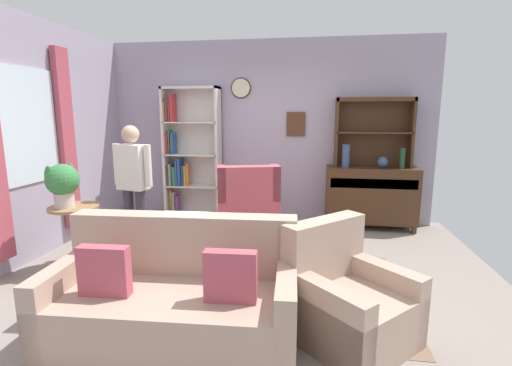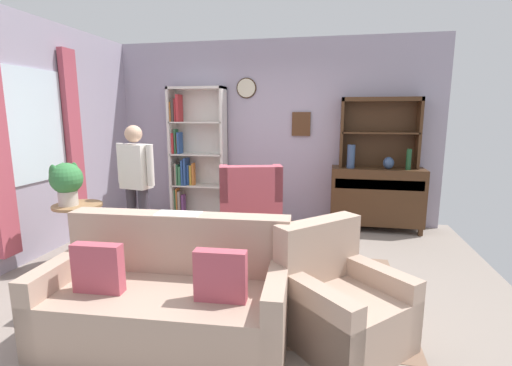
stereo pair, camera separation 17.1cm
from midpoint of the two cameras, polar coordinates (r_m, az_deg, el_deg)
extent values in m
cube|color=gray|center=(4.13, -0.74, -13.67)|extent=(5.40, 4.60, 0.02)
cube|color=#A399AD|center=(5.87, 3.62, 7.76)|extent=(5.00, 0.06, 2.80)
cylinder|color=beige|center=(5.91, -0.63, 14.39)|extent=(0.28, 0.03, 0.28)
torus|color=#382314|center=(5.91, -0.63, 14.39)|extent=(0.31, 0.02, 0.31)
cube|color=#4C2D19|center=(5.78, 7.81, 8.97)|extent=(0.28, 0.03, 0.36)
cube|color=#A399AD|center=(4.97, -30.82, 5.79)|extent=(0.06, 4.20, 2.80)
cube|color=silver|center=(4.99, -30.04, 7.61)|extent=(0.02, 0.90, 1.30)
cube|color=#B24756|center=(5.42, -25.42, 6.00)|extent=(0.08, 0.24, 2.30)
cube|color=#846651|center=(3.83, 1.32, -15.53)|extent=(2.77, 1.91, 0.01)
cube|color=silver|center=(6.14, -11.88, 4.41)|extent=(0.04, 0.30, 2.10)
cube|color=silver|center=(5.86, -4.10, 4.31)|extent=(0.04, 0.30, 2.10)
cube|color=silver|center=(5.97, -8.35, 14.25)|extent=(0.90, 0.30, 0.04)
cube|color=silver|center=(6.18, -7.84, -5.16)|extent=(0.90, 0.30, 0.04)
cube|color=silver|center=(6.12, -7.64, 4.52)|extent=(0.90, 0.01, 2.10)
cube|color=silver|center=(6.06, -7.96, -0.38)|extent=(0.86, 0.30, 0.02)
cube|color=#337247|center=(6.25, -11.40, -2.89)|extent=(0.03, 0.10, 0.41)
cube|color=#CC7233|center=(6.23, -11.15, -2.77)|extent=(0.02, 0.13, 0.44)
cube|color=gray|center=(6.22, -10.77, -2.99)|extent=(0.04, 0.15, 0.39)
cube|color=#723F7F|center=(6.21, -10.32, -3.28)|extent=(0.04, 0.11, 0.34)
cube|color=silver|center=(5.99, -8.09, 4.37)|extent=(0.86, 0.30, 0.02)
cube|color=#3F3833|center=(6.15, -11.53, 1.32)|extent=(0.03, 0.21, 0.33)
cube|color=gray|center=(6.14, -11.22, 1.40)|extent=(0.03, 0.19, 0.35)
cube|color=#337247|center=(6.13, -10.98, 1.31)|extent=(0.02, 0.21, 0.33)
cube|color=#337247|center=(6.12, -10.61, 1.18)|extent=(0.04, 0.20, 0.30)
cube|color=#284C8C|center=(6.09, -10.23, 1.64)|extent=(0.03, 0.21, 0.41)
cube|color=#284C8C|center=(6.07, -9.84, 1.78)|extent=(0.03, 0.21, 0.44)
cube|color=#284C8C|center=(6.07, -9.49, 1.28)|extent=(0.03, 0.12, 0.33)
cube|color=gold|center=(6.05, -9.13, 1.21)|extent=(0.04, 0.10, 0.32)
cube|color=#CC7233|center=(6.04, -8.78, 1.38)|extent=(0.03, 0.10, 0.36)
cube|color=silver|center=(5.96, -8.21, 9.21)|extent=(0.86, 0.30, 0.02)
cube|color=#B22D33|center=(6.09, -11.69, 5.99)|extent=(0.04, 0.16, 0.32)
cube|color=#337247|center=(6.08, -11.37, 6.30)|extent=(0.02, 0.14, 0.39)
cube|color=#CC7233|center=(6.07, -11.08, 5.92)|extent=(0.02, 0.11, 0.31)
cube|color=#284C8C|center=(6.06, -10.83, 6.07)|extent=(0.03, 0.19, 0.34)
cube|color=#CC7233|center=(6.08, -11.93, 10.65)|extent=(0.02, 0.20, 0.31)
cube|color=#3F3833|center=(6.06, -11.58, 10.90)|extent=(0.04, 0.22, 0.36)
cube|color=#B22D33|center=(6.05, -11.26, 10.91)|extent=(0.02, 0.20, 0.36)
cube|color=#B22D33|center=(6.04, -10.92, 11.22)|extent=(0.04, 0.20, 0.42)
cube|color=#422816|center=(5.72, 18.83, -1.87)|extent=(1.30, 0.45, 0.82)
cube|color=#422816|center=(5.62, 12.66, -6.63)|extent=(0.06, 0.06, 0.10)
cube|color=#422816|center=(5.78, 24.73, -6.88)|extent=(0.06, 0.06, 0.10)
cube|color=#422816|center=(5.95, 12.60, -5.65)|extent=(0.06, 0.06, 0.10)
cube|color=#422816|center=(6.10, 23.98, -5.91)|extent=(0.06, 0.06, 0.10)
cube|color=#352012|center=(5.47, 19.25, -0.26)|extent=(1.20, 0.01, 0.14)
cube|color=#422816|center=(5.64, 13.89, 7.56)|extent=(0.04, 0.26, 1.00)
cube|color=#422816|center=(5.78, 24.53, 6.99)|extent=(0.04, 0.26, 1.00)
cube|color=#422816|center=(5.68, 19.58, 12.04)|extent=(1.10, 0.26, 0.06)
cube|color=#422816|center=(5.68, 19.28, 7.30)|extent=(1.06, 0.26, 0.02)
cube|color=#422816|center=(5.81, 19.12, 7.37)|extent=(1.10, 0.01, 1.00)
cylinder|color=#33476B|center=(5.51, 15.27, 3.96)|extent=(0.11, 0.11, 0.33)
ellipsoid|color=#33476B|center=(5.59, 20.54, 2.90)|extent=(0.15, 0.15, 0.17)
cylinder|color=#194223|center=(5.61, 23.24, 3.37)|extent=(0.07, 0.07, 0.29)
cube|color=tan|center=(3.00, -11.89, -19.12)|extent=(1.84, 0.95, 0.42)
cube|color=tan|center=(3.10, -10.14, -8.97)|extent=(1.81, 0.30, 0.48)
cube|color=tan|center=(3.32, -26.05, -15.26)|extent=(0.19, 0.86, 0.60)
cube|color=tan|center=(2.81, 5.11, -19.06)|extent=(0.19, 0.86, 0.60)
cube|color=#B74C5B|center=(2.92, -21.55, -12.09)|extent=(0.36, 0.12, 0.36)
cube|color=#B74C5B|center=(2.61, -3.55, -14.07)|extent=(0.36, 0.12, 0.36)
cube|color=white|center=(3.02, -10.29, -4.64)|extent=(0.37, 0.20, 0.00)
cube|color=tan|center=(3.01, 15.10, -19.46)|extent=(1.08, 1.08, 0.40)
cube|color=tan|center=(3.00, 11.16, -10.03)|extent=(0.66, 0.66, 0.48)
cube|color=tan|center=(2.77, 10.73, -20.22)|extent=(0.65, 0.65, 0.55)
cube|color=tan|center=(3.18, 18.96, -16.36)|extent=(0.65, 0.65, 0.55)
cube|color=#B74C5B|center=(5.07, -0.01, -6.36)|extent=(0.97, 0.98, 0.42)
cube|color=#B74C5B|center=(4.65, 0.27, -1.24)|extent=(0.81, 0.40, 0.63)
cube|color=#B74C5B|center=(4.71, 4.36, 0.05)|extent=(0.17, 0.30, 0.44)
cube|color=#B74C5B|center=(4.65, -3.94, -0.06)|extent=(0.17, 0.30, 0.44)
cylinder|color=#997047|center=(4.51, -24.80, -3.18)|extent=(0.52, 0.52, 0.03)
cylinder|color=#997047|center=(4.60, -24.46, -7.46)|extent=(0.08, 0.08, 0.68)
cylinder|color=#997047|center=(4.70, -24.16, -11.21)|extent=(0.36, 0.36, 0.03)
cylinder|color=beige|center=(4.48, -25.95, -2.12)|extent=(0.20, 0.20, 0.16)
sphere|color=#387F42|center=(4.44, -26.17, 0.64)|extent=(0.34, 0.34, 0.34)
ellipsoid|color=#387F42|center=(4.55, -26.51, 1.34)|extent=(0.10, 0.06, 0.24)
ellipsoid|color=#387F42|center=(4.51, -25.12, 1.39)|extent=(0.10, 0.06, 0.24)
ellipsoid|color=#387F42|center=(4.39, -27.67, 0.95)|extent=(0.10, 0.06, 0.24)
ellipsoid|color=#387F42|center=(4.42, -27.75, 1.00)|extent=(0.10, 0.06, 0.24)
cylinder|color=beige|center=(4.43, -20.05, -11.87)|extent=(0.11, 0.11, 0.09)
sphere|color=#235B2D|center=(4.38, -20.16, -10.36)|extent=(0.19, 0.19, 0.19)
ellipsoid|color=#235B2D|center=(4.39, -21.04, -10.05)|extent=(0.06, 0.03, 0.14)
ellipsoid|color=#235B2D|center=(4.31, -20.34, -10.40)|extent=(0.06, 0.03, 0.14)
cylinder|color=#38333D|center=(4.75, -17.43, -5.52)|extent=(0.14, 0.14, 0.82)
cylinder|color=#38333D|center=(4.63, -15.74, -5.82)|extent=(0.14, 0.14, 0.82)
cube|color=silver|center=(4.55, -17.04, 2.46)|extent=(0.37, 0.27, 0.52)
sphere|color=tan|center=(4.52, -17.30, 7.23)|extent=(0.24, 0.24, 0.20)
cylinder|color=silver|center=(4.70, -19.10, 2.89)|extent=(0.10, 0.10, 0.48)
cylinder|color=silver|center=(4.41, -14.88, 2.66)|extent=(0.10, 0.10, 0.48)
cube|color=#422816|center=(3.72, -7.17, -9.68)|extent=(0.80, 0.50, 0.03)
cube|color=#422816|center=(3.74, -13.73, -13.27)|extent=(0.05, 0.05, 0.39)
cube|color=#422816|center=(3.51, -2.33, -14.61)|extent=(0.05, 0.05, 0.39)
cube|color=#422816|center=(4.11, -11.11, -10.92)|extent=(0.05, 0.05, 0.39)
cube|color=#422816|center=(3.90, -0.77, -11.92)|extent=(0.05, 0.05, 0.39)
cube|color=#B22D33|center=(3.67, -9.72, -9.54)|extent=(0.16, 0.16, 0.03)
cube|color=#337247|center=(3.66, -9.94, -9.21)|extent=(0.15, 0.13, 0.03)
cube|color=gray|center=(3.65, -9.80, -8.89)|extent=(0.16, 0.15, 0.02)
cube|color=#337247|center=(3.65, -9.98, -8.45)|extent=(0.17, 0.14, 0.03)
camera|label=1|loc=(0.09, -88.78, 0.23)|focal=26.01mm
camera|label=2|loc=(0.09, 91.22, -0.23)|focal=26.01mm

